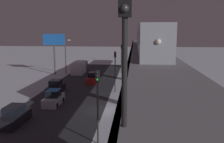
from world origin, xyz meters
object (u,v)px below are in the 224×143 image
(delivery_van, at_px, (80,67))
(traffic_light_distant, at_px, (125,49))
(commercial_billboard, at_px, (54,43))
(sedan_black, at_px, (15,117))
(sedan_silver, at_px, (54,99))
(traffic_light_near, at_px, (98,96))
(traffic_light_mid, at_px, (115,66))
(sedan_black_2, at_px, (56,87))
(subway_train, at_px, (147,37))
(sedan_red, at_px, (93,78))
(rail_signal, at_px, (125,31))
(traffic_light_far, at_px, (122,55))

(delivery_van, bearing_deg, traffic_light_distant, -116.07)
(commercial_billboard, bearing_deg, sedan_black, 100.25)
(sedan_silver, xyz_separation_m, traffic_light_near, (-7.50, 10.76, 3.41))
(traffic_light_near, xyz_separation_m, traffic_light_mid, (0.00, -18.14, 0.00))
(sedan_silver, distance_m, traffic_light_mid, 11.06)
(sedan_black_2, distance_m, commercial_billboard, 17.65)
(subway_train, xyz_separation_m, traffic_light_distant, (4.88, -35.64, -4.44))
(sedan_silver, bearing_deg, traffic_light_mid, -135.44)
(sedan_silver, xyz_separation_m, commercial_billboard, (7.08, -22.15, 6.04))
(sedan_black_2, height_order, traffic_light_mid, traffic_light_mid)
(traffic_light_mid, xyz_separation_m, traffic_light_distant, (0.00, -36.28, 0.00))
(sedan_black, bearing_deg, traffic_light_distant, -100.39)
(sedan_black_2, bearing_deg, sedan_black, 90.00)
(sedan_black, bearing_deg, commercial_billboard, -79.75)
(sedan_red, xyz_separation_m, delivery_van, (4.80, -10.09, 0.55))
(rail_signal, bearing_deg, traffic_light_near, -77.94)
(sedan_black_2, height_order, traffic_light_distant, traffic_light_distant)
(sedan_black_2, distance_m, delivery_van, 17.84)
(subway_train, relative_size, traffic_light_far, 5.76)
(traffic_light_near, distance_m, traffic_light_far, 36.28)
(sedan_black_2, bearing_deg, delivery_van, -89.36)
(traffic_light_near, xyz_separation_m, traffic_light_far, (0.00, -36.28, 0.00))
(sedan_black_2, height_order, traffic_light_near, traffic_light_near)
(delivery_van, bearing_deg, traffic_light_mid, 119.39)
(sedan_black_2, xyz_separation_m, commercial_billboard, (5.28, -15.73, 6.03))
(subway_train, relative_size, traffic_light_near, 5.76)
(sedan_black, height_order, commercial_billboard, commercial_billboard)
(subway_train, xyz_separation_m, delivery_van, (14.38, -16.23, -7.29))
(delivery_van, bearing_deg, subway_train, 131.56)
(traffic_light_distant, relative_size, commercial_billboard, 0.72)
(delivery_van, height_order, commercial_billboard, commercial_billboard)
(rail_signal, distance_m, traffic_light_near, 14.23)
(sedan_red, bearing_deg, sedan_black_2, -120.71)
(delivery_van, relative_size, traffic_light_near, 1.16)
(sedan_red, relative_size, sedan_black_2, 0.90)
(rail_signal, bearing_deg, traffic_light_distant, -87.66)
(sedan_black, relative_size, traffic_light_mid, 0.71)
(sedan_black, xyz_separation_m, traffic_light_near, (-9.30, 3.72, 3.40))
(sedan_silver, relative_size, traffic_light_near, 0.67)
(delivery_van, distance_m, traffic_light_mid, 19.57)
(sedan_black, distance_m, traffic_light_mid, 17.49)
(subway_train, xyz_separation_m, traffic_light_far, (4.88, -17.50, -4.44))
(sedan_black, bearing_deg, traffic_light_far, -105.94)
(sedan_red, bearing_deg, traffic_light_distant, 80.95)
(sedan_black, xyz_separation_m, sedan_red, (-4.60, -21.20, 0.00))
(traffic_light_mid, bearing_deg, sedan_silver, 44.56)
(sedan_silver, height_order, sedan_black, same)
(subway_train, relative_size, delivery_van, 4.98)
(traffic_light_near, bearing_deg, traffic_light_distant, -90.00)
(commercial_billboard, bearing_deg, traffic_light_distant, -124.11)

